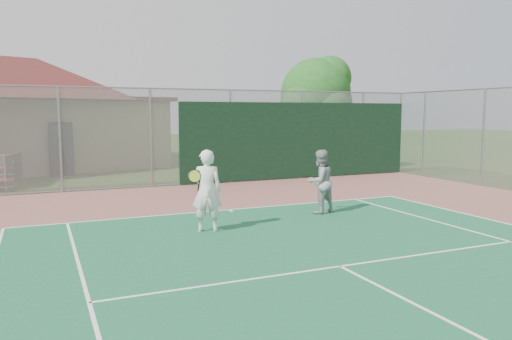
{
  "coord_description": "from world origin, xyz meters",
  "views": [
    {
      "loc": [
        -4.66,
        -0.64,
        2.65
      ],
      "look_at": [
        0.13,
        10.32,
        1.27
      ],
      "focal_mm": 35.0,
      "sensor_mm": 36.0,
      "label": 1
    }
  ],
  "objects_px": {
    "player_white_front": "(207,191)",
    "clubhouse": "(7,103)",
    "tree": "(317,96)",
    "player_grey_back": "(320,182)"
  },
  "relations": [
    {
      "from": "player_white_front",
      "to": "clubhouse",
      "type": "bearing_deg",
      "value": -54.19
    },
    {
      "from": "player_white_front",
      "to": "player_grey_back",
      "type": "distance_m",
      "value": 3.44
    },
    {
      "from": "clubhouse",
      "to": "player_grey_back",
      "type": "height_order",
      "value": "clubhouse"
    },
    {
      "from": "clubhouse",
      "to": "player_white_front",
      "type": "xyz_separation_m",
      "value": [
        4.65,
        -16.22,
        -2.19
      ]
    },
    {
      "from": "tree",
      "to": "player_white_front",
      "type": "distance_m",
      "value": 12.55
    },
    {
      "from": "clubhouse",
      "to": "tree",
      "type": "bearing_deg",
      "value": -39.62
    },
    {
      "from": "clubhouse",
      "to": "player_white_front",
      "type": "height_order",
      "value": "clubhouse"
    },
    {
      "from": "tree",
      "to": "player_grey_back",
      "type": "height_order",
      "value": "tree"
    },
    {
      "from": "clubhouse",
      "to": "player_white_front",
      "type": "relative_size",
      "value": 8.61
    },
    {
      "from": "tree",
      "to": "player_white_front",
      "type": "height_order",
      "value": "tree"
    }
  ]
}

